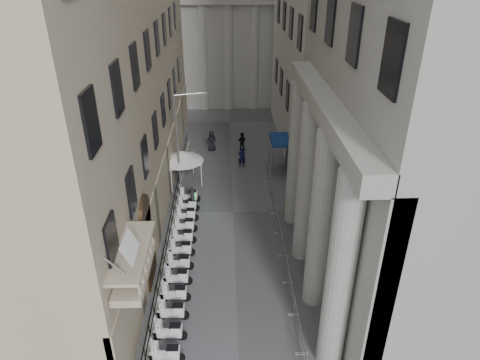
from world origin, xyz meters
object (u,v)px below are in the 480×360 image
object	(u,v)px
street_lamp	(181,135)
pedestrian_a	(242,157)
security_tent	(187,158)
info_kiosk	(193,199)
pedestrian_b	(242,141)

from	to	relation	value
street_lamp	pedestrian_a	bearing A→B (deg)	24.84
security_tent	street_lamp	distance (m)	2.41
info_kiosk	pedestrian_b	bearing A→B (deg)	57.96
info_kiosk	pedestrian_b	size ratio (longest dim) A/B	0.95
pedestrian_a	info_kiosk	bearing A→B (deg)	59.17
security_tent	street_lamp	xyz separation A→B (m)	(-0.31, -0.74, 2.28)
security_tent	pedestrian_a	bearing A→B (deg)	35.24
security_tent	pedestrian_b	xyz separation A→B (m)	(4.65, 6.92, -1.51)
info_kiosk	pedestrian_b	world-z (taller)	pedestrian_b
info_kiosk	pedestrian_a	bearing A→B (deg)	49.78
street_lamp	pedestrian_b	distance (m)	9.88
pedestrian_a	pedestrian_b	world-z (taller)	pedestrian_a
security_tent	pedestrian_a	world-z (taller)	security_tent
pedestrian_b	security_tent	bearing A→B (deg)	74.86
pedestrian_a	pedestrian_b	bearing A→B (deg)	-94.55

